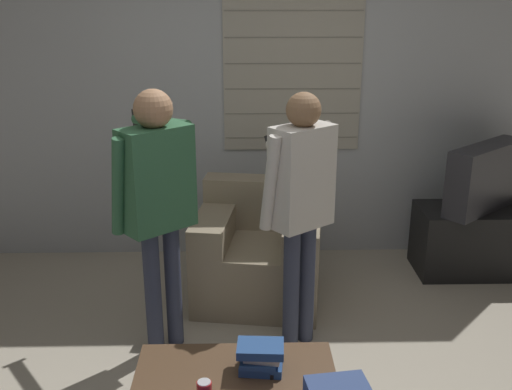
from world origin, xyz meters
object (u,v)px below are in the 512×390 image
Objects in this scene: person_right_standing at (300,193)px; book_stack at (261,357)px; coffee_table at (235,385)px; person_left_standing at (157,191)px; armchair_beige at (259,252)px; tv at (485,177)px; spare_remote at (271,369)px.

person_right_standing reaches higher than book_stack.
person_left_standing reaches higher than coffee_table.
armchair_beige is at bearing 5.55° from person_left_standing.
tv is 2.56m from spare_remote.
person_right_standing is at bearing 73.80° from book_stack.
person_left_standing is 11.99× the size of spare_remote.
armchair_beige is 4.20× the size of book_stack.
tv reaches higher than spare_remote.
person_left_standing is (-2.33, -1.01, 0.25)m from tv.
person_left_standing reaches higher than book_stack.
person_right_standing is at bearing 66.55° from spare_remote.
tv is at bearing 37.18° from spare_remote.
tv reaches higher than armchair_beige.
person_left_standing is (-0.61, -0.64, 0.69)m from armchair_beige.
armchair_beige is at bearing 88.64° from book_stack.
spare_remote is at bearing -94.99° from person_left_standing.
person_right_standing reaches higher than armchair_beige.
person_left_standing reaches higher than tv.
book_stack is (0.12, 0.06, 0.11)m from coffee_table.
person_right_standing reaches higher than tv.
coffee_table is 0.18m from book_stack.
spare_remote is (0.01, -1.51, 0.08)m from armchair_beige.
coffee_table is at bearing 92.60° from armchair_beige.
book_stack is at bearing 6.76° from tv.
tv is 1.81m from person_right_standing.
spare_remote is (-0.21, -0.90, -0.57)m from person_right_standing.
tv is 0.47× the size of person_right_standing.
book_stack reaches higher than spare_remote.
person_left_standing is 1.17m from book_stack.
armchair_beige is 1.51m from spare_remote.
coffee_table is (-0.16, -1.56, 0.03)m from armchair_beige.
spare_remote is (0.17, 0.05, 0.05)m from coffee_table.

